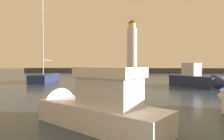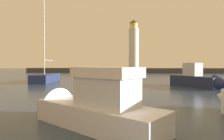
# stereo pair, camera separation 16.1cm
# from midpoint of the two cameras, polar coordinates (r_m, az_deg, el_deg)

# --- Properties ---
(ground_plane) EXTENTS (220.00, 220.00, 0.00)m
(ground_plane) POSITION_cam_midpoint_polar(r_m,az_deg,el_deg) (31.29, 2.92, -2.83)
(ground_plane) COLOR #2D3D51
(breakwater) EXTENTS (64.41, 5.34, 1.43)m
(breakwater) POSITION_cam_midpoint_polar(r_m,az_deg,el_deg) (61.60, 4.14, -0.10)
(breakwater) COLOR #423F3D
(breakwater) RESTS_ON ground_plane
(lighthouse) EXTENTS (3.06, 3.06, 15.04)m
(lighthouse) POSITION_cam_midpoint_polar(r_m,az_deg,el_deg) (61.88, 5.78, 7.17)
(lighthouse) COLOR silver
(lighthouse) RESTS_ON breakwater
(motorboat_1) EXTENTS (4.97, 6.75, 2.74)m
(motorboat_1) POSITION_cam_midpoint_polar(r_m,az_deg,el_deg) (22.10, 23.82, -2.64)
(motorboat_1) COLOR #1E284C
(motorboat_1) RESTS_ON ground_plane
(motorboat_3) EXTENTS (6.32, 5.00, 2.56)m
(motorboat_3) POSITION_cam_midpoint_polar(r_m,az_deg,el_deg) (7.84, -8.18, -10.19)
(motorboat_3) COLOR silver
(motorboat_3) RESTS_ON ground_plane
(sailboat_moored) EXTENTS (3.01, 7.36, 11.71)m
(sailboat_moored) POSITION_cam_midpoint_polar(r_m,az_deg,el_deg) (28.42, -19.09, -2.11)
(sailboat_moored) COLOR #1E284C
(sailboat_moored) RESTS_ON ground_plane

